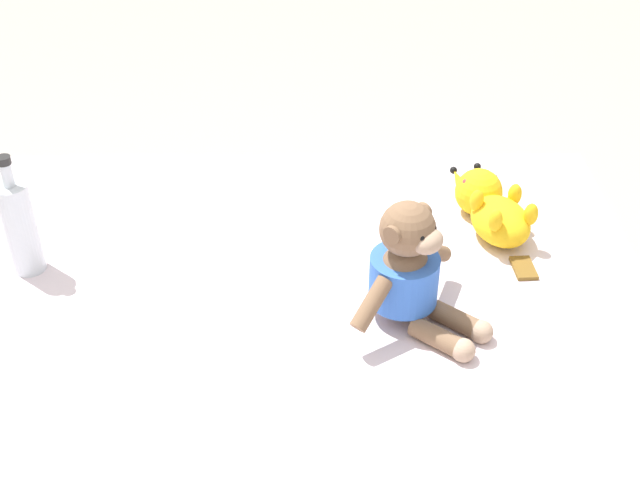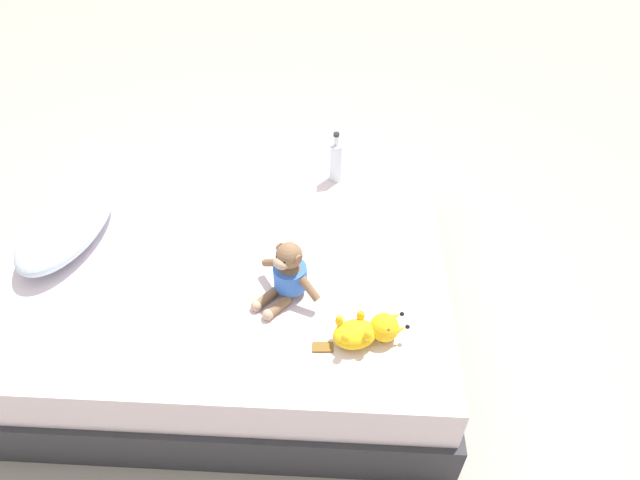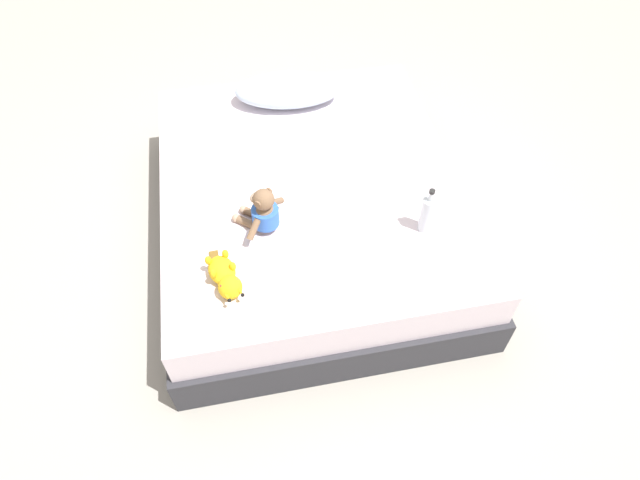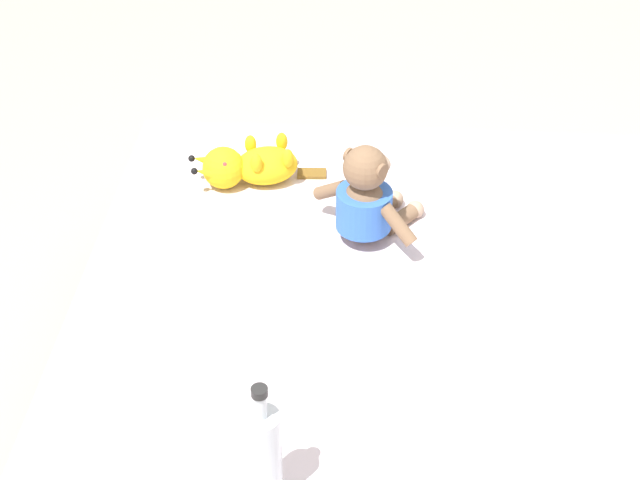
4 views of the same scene
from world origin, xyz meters
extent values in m
plane|color=#9E998E|center=(0.00, 0.00, 0.00)|extent=(16.00, 16.00, 0.00)
cube|color=#2D2D33|center=(0.00, 0.00, 0.11)|extent=(1.51, 1.80, 0.22)
cube|color=silver|center=(0.00, 0.00, 0.32)|extent=(1.47, 1.75, 0.20)
ellipsoid|color=silver|center=(-0.01, 0.63, 0.50)|extent=(0.62, 0.35, 0.16)
ellipsoid|color=brown|center=(-0.25, -0.29, 0.50)|extent=(0.15, 0.15, 0.15)
cylinder|color=blue|center=(-0.25, -0.29, 0.50)|extent=(0.17, 0.17, 0.09)
sphere|color=brown|center=(-0.25, -0.29, 0.61)|extent=(0.10, 0.10, 0.10)
ellipsoid|color=tan|center=(-0.28, -0.26, 0.60)|extent=(0.08, 0.08, 0.04)
sphere|color=black|center=(-0.29, -0.28, 0.62)|extent=(0.01, 0.01, 0.01)
sphere|color=black|center=(-0.27, -0.25, 0.62)|extent=(0.01, 0.01, 0.01)
cylinder|color=brown|center=(-0.28, -0.32, 0.62)|extent=(0.03, 0.03, 0.03)
cylinder|color=brown|center=(-0.22, -0.25, 0.62)|extent=(0.03, 0.03, 0.03)
cylinder|color=brown|center=(-0.31, -0.36, 0.51)|extent=(0.08, 0.09, 0.08)
cylinder|color=brown|center=(-0.19, -0.21, 0.51)|extent=(0.08, 0.09, 0.08)
cylinder|color=brown|center=(-0.35, -0.25, 0.44)|extent=(0.10, 0.09, 0.04)
cylinder|color=brown|center=(-0.31, -0.21, 0.44)|extent=(0.10, 0.09, 0.04)
sphere|color=tan|center=(-0.38, -0.22, 0.44)|extent=(0.04, 0.04, 0.04)
sphere|color=tan|center=(-0.35, -0.17, 0.44)|extent=(0.04, 0.04, 0.04)
ellipsoid|color=yellow|center=(-0.47, -0.52, 0.46)|extent=(0.15, 0.17, 0.08)
sphere|color=yellow|center=(-0.44, -0.62, 0.47)|extent=(0.10, 0.10, 0.10)
cone|color=yellow|center=(-0.40, -0.66, 0.48)|extent=(0.05, 0.07, 0.05)
sphere|color=black|center=(-0.40, -0.68, 0.49)|extent=(0.02, 0.02, 0.02)
cone|color=yellow|center=(-0.46, -0.67, 0.48)|extent=(0.05, 0.07, 0.05)
sphere|color=black|center=(-0.45, -0.70, 0.49)|extent=(0.02, 0.02, 0.02)
sphere|color=red|center=(-0.41, -0.62, 0.50)|extent=(0.02, 0.02, 0.02)
sphere|color=red|center=(-0.47, -0.63, 0.50)|extent=(0.02, 0.02, 0.02)
ellipsoid|color=yellow|center=(-0.42, -0.54, 0.50)|extent=(0.03, 0.03, 0.05)
ellipsoid|color=yellow|center=(-0.50, -0.57, 0.50)|extent=(0.03, 0.03, 0.05)
ellipsoid|color=yellow|center=(-0.45, -0.47, 0.50)|extent=(0.03, 0.03, 0.05)
ellipsoid|color=yellow|center=(-0.52, -0.49, 0.50)|extent=(0.03, 0.03, 0.05)
cube|color=brown|center=(-0.50, -0.42, 0.43)|extent=(0.04, 0.07, 0.01)
cylinder|color=silver|center=(0.45, -0.43, 0.51)|extent=(0.06, 0.06, 0.19)
cylinder|color=silver|center=(0.45, -0.43, 0.63)|extent=(0.02, 0.02, 0.05)
cylinder|color=black|center=(0.45, -0.43, 0.66)|extent=(0.03, 0.03, 0.01)
camera|label=1|loc=(-0.10, 0.84, 1.38)|focal=46.05mm
camera|label=2|loc=(-1.57, -0.47, 1.92)|focal=30.15mm
camera|label=3|loc=(-0.32, -1.93, 2.29)|focal=30.36mm
camera|label=4|loc=(1.46, -0.28, 1.71)|focal=54.45mm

